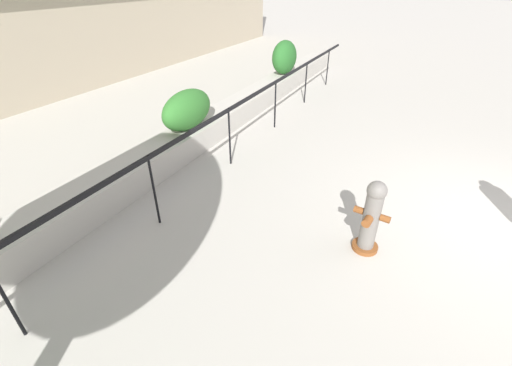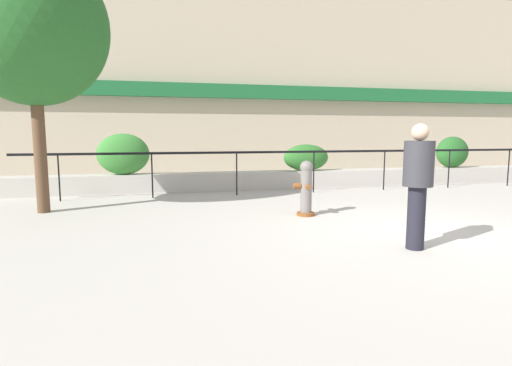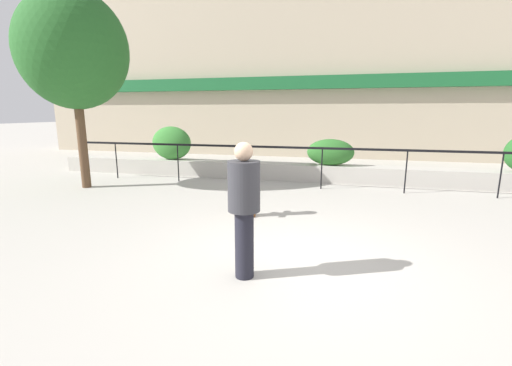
% 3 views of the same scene
% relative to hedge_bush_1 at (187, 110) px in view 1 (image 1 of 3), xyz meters
% --- Properties ---
extents(planter_wall_low, '(18.00, 0.70, 0.50)m').
position_rel_hedge_bush_1_xyz_m(planter_wall_low, '(-0.18, 0.00, -0.64)').
color(planter_wall_low, '#B7B2A8').
rests_on(planter_wall_low, ground).
extents(fence_railing_segment, '(15.00, 0.05, 1.15)m').
position_rel_hedge_bush_1_xyz_m(fence_railing_segment, '(-0.18, -1.10, 0.12)').
color(fence_railing_segment, black).
rests_on(fence_railing_segment, ground).
extents(hedge_bush_1, '(1.39, 0.63, 0.79)m').
position_rel_hedge_bush_1_xyz_m(hedge_bush_1, '(0.00, 0.00, 0.00)').
color(hedge_bush_1, '#2D6B28').
rests_on(hedge_bush_1, planter_wall_low).
extents(hedge_bush_2, '(1.11, 0.70, 1.02)m').
position_rel_hedge_bush_1_xyz_m(hedge_bush_2, '(5.09, 0.00, 0.11)').
color(hedge_bush_2, '#235B23').
rests_on(hedge_bush_2, planter_wall_low).
extents(fire_hydrant, '(0.45, 0.48, 1.08)m').
position_rel_hedge_bush_1_xyz_m(fire_hydrant, '(-1.49, -4.03, -0.34)').
color(fire_hydrant, brown).
rests_on(fire_hydrant, ground).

